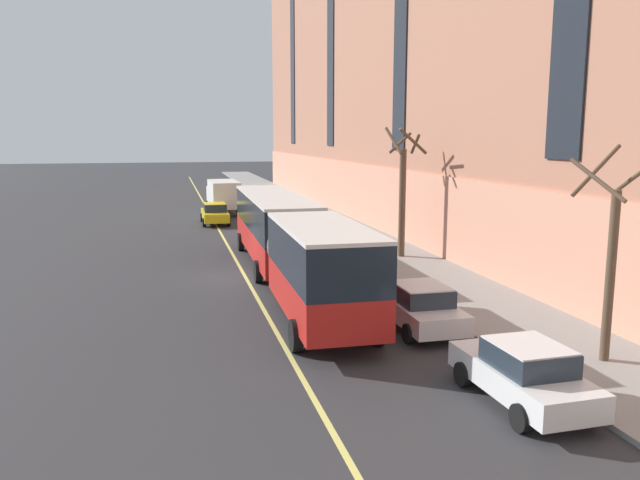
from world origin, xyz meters
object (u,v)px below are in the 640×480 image
object	(u,v)px
city_bus	(288,237)
street_tree_near_corner	(610,256)
street_tree_mid_block	(403,191)
parked_car_black_3	(258,198)
fire_hydrant	(340,237)
taxi_cab	(215,213)
box_truck	(223,194)
parked_car_red_2	(285,215)
parked_car_white_6	(524,373)
parked_car_white_5	(334,249)
parked_car_navy_4	(305,229)
parked_car_white_1	(419,306)

from	to	relation	value
city_bus	street_tree_near_corner	size ratio (longest dim) A/B	3.44
city_bus	street_tree_mid_block	world-z (taller)	street_tree_mid_block
parked_car_black_3	fire_hydrant	distance (m)	21.52
fire_hydrant	taxi_cab	bearing A→B (deg)	120.59
box_truck	street_tree_near_corner	bearing A→B (deg)	-78.80
parked_car_red_2	parked_car_white_6	distance (m)	31.32
fire_hydrant	parked_car_white_5	bearing A→B (deg)	-109.11
parked_car_red_2	street_tree_near_corner	size ratio (longest dim) A/B	0.75
parked_car_white_5	fire_hydrant	size ratio (longest dim) A/B	6.68
parked_car_white_6	parked_car_navy_4	bearing A→B (deg)	90.20
parked_car_white_1	street_tree_near_corner	distance (m)	6.25
parked_car_white_5	street_tree_mid_block	bearing A→B (deg)	7.28
parked_car_red_2	street_tree_mid_block	distance (m)	14.40
parked_car_white_5	box_truck	world-z (taller)	box_truck
city_bus	parked_car_black_3	size ratio (longest dim) A/B	4.78
city_bus	parked_car_white_6	world-z (taller)	city_bus
parked_car_red_2	fire_hydrant	xyz separation A→B (m)	(1.70, -8.92, -0.29)
parked_car_white_1	parked_car_white_5	xyz separation A→B (m)	(-0.03, 11.00, 0.00)
parked_car_white_5	street_tree_mid_block	world-z (taller)	street_tree_mid_block
parked_car_white_1	parked_car_white_6	bearing A→B (deg)	-88.86
city_bus	parked_car_white_5	bearing A→B (deg)	49.64
parked_car_white_5	box_truck	bearing A→B (deg)	99.22
parked_car_red_2	taxi_cab	bearing A→B (deg)	156.18
parked_car_black_3	parked_car_white_5	bearing A→B (deg)	-89.95
parked_car_white_1	parked_car_navy_4	xyz separation A→B (m)	(0.04, 18.01, -0.00)
parked_car_black_3	street_tree_mid_block	xyz separation A→B (m)	(3.87, -26.14, 2.80)
parked_car_white_1	fire_hydrant	xyz separation A→B (m)	(1.77, 16.20, -0.29)
parked_car_black_3	parked_car_white_6	size ratio (longest dim) A/B	1.02
street_tree_near_corner	box_truck	bearing A→B (deg)	101.20
city_bus	parked_car_white_1	distance (m)	8.16
parked_car_red_2	street_tree_mid_block	world-z (taller)	street_tree_mid_block
taxi_cab	street_tree_mid_block	size ratio (longest dim) A/B	0.69
city_bus	parked_car_white_5	distance (m)	4.81
parked_car_black_3	box_truck	xyz separation A→B (m)	(-3.58, -4.43, 0.84)
city_bus	box_truck	world-z (taller)	city_bus
parked_car_navy_4	parked_car_white_5	xyz separation A→B (m)	(-0.07, -7.01, 0.00)
parked_car_white_1	parked_car_black_3	size ratio (longest dim) A/B	1.05
parked_car_white_5	taxi_cab	size ratio (longest dim) A/B	1.03
taxi_cab	fire_hydrant	distance (m)	12.84
parked_car_red_2	taxi_cab	distance (m)	5.29
street_tree_near_corner	city_bus	bearing A→B (deg)	120.02
parked_car_black_3	parked_car_white_6	bearing A→B (deg)	-89.77
street_tree_near_corner	fire_hydrant	size ratio (longest dim) A/B	8.41
parked_car_navy_4	taxi_cab	bearing A→B (deg)	117.45
box_truck	fire_hydrant	bearing A→B (deg)	-72.37
parked_car_white_6	parked_car_white_5	bearing A→B (deg)	90.51
parked_car_white_5	taxi_cab	bearing A→B (deg)	106.23
parked_car_red_2	parked_car_navy_4	xyz separation A→B (m)	(-0.04, -7.11, 0.00)
city_bus	street_tree_mid_block	size ratio (longest dim) A/B	3.10
parked_car_navy_4	street_tree_mid_block	size ratio (longest dim) A/B	0.69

